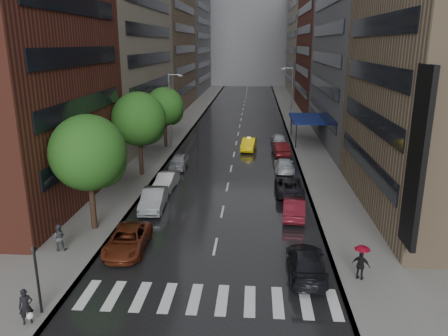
% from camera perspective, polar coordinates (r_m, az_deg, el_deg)
% --- Properties ---
extents(ground, '(220.00, 220.00, 0.00)m').
position_cam_1_polar(ground, '(24.85, -2.01, -14.27)').
color(ground, gray).
rests_on(ground, ground).
extents(road, '(14.00, 140.00, 0.01)m').
position_cam_1_polar(road, '(72.45, 2.19, 6.07)').
color(road, black).
rests_on(road, ground).
extents(sidewalk_left, '(4.00, 140.00, 0.15)m').
position_cam_1_polar(sidewalk_left, '(73.29, -4.90, 6.19)').
color(sidewalk_left, gray).
rests_on(sidewalk_left, ground).
extents(sidewalk_right, '(4.00, 140.00, 0.15)m').
position_cam_1_polar(sidewalk_right, '(72.70, 9.33, 5.96)').
color(sidewalk_right, gray).
rests_on(sidewalk_right, ground).
extents(crosswalk, '(13.15, 2.80, 0.01)m').
position_cam_1_polar(crosswalk, '(23.13, -2.05, -16.76)').
color(crosswalk, silver).
rests_on(crosswalk, ground).
extents(buildings_left, '(8.00, 108.00, 38.00)m').
position_cam_1_polar(buildings_left, '(82.05, -8.55, 18.29)').
color(buildings_left, maroon).
rests_on(buildings_left, ground).
extents(buildings_right, '(8.05, 109.10, 36.00)m').
position_cam_1_polar(buildings_right, '(79.07, 13.95, 17.40)').
color(buildings_right, '#937A5B').
rests_on(buildings_right, ground).
extents(building_far, '(40.00, 14.00, 32.00)m').
position_cam_1_polar(building_far, '(139.38, 3.30, 17.44)').
color(building_far, slate).
rests_on(building_far, ground).
extents(tree_near, '(5.08, 5.08, 8.09)m').
position_cam_1_polar(tree_near, '(30.22, -17.33, 1.91)').
color(tree_near, '#382619').
rests_on(tree_near, ground).
extents(tree_mid, '(5.13, 5.13, 8.18)m').
position_cam_1_polar(tree_mid, '(42.28, -11.06, 6.29)').
color(tree_mid, '#382619').
rests_on(tree_mid, ground).
extents(tree_far, '(4.68, 4.68, 7.45)m').
position_cam_1_polar(tree_far, '(53.75, -7.78, 7.94)').
color(tree_far, '#382619').
rests_on(tree_far, ground).
extents(taxi, '(1.99, 4.58, 1.47)m').
position_cam_1_polar(taxi, '(52.90, 3.24, 3.12)').
color(taxi, yellow).
rests_on(taxi, ground).
extents(parked_cars_left, '(2.50, 23.40, 1.59)m').
position_cam_1_polar(parked_cars_left, '(35.38, -8.85, -3.65)').
color(parked_cars_left, '#622613').
rests_on(parked_cars_left, ground).
extents(parked_cars_right, '(2.35, 37.55, 1.56)m').
position_cam_1_polar(parked_cars_right, '(40.25, 8.24, -1.19)').
color(parked_cars_right, black).
rests_on(parked_cars_right, ground).
extents(ped_bag_walker, '(0.74, 0.66, 1.71)m').
position_cam_1_polar(ped_bag_walker, '(22.66, -24.42, -16.23)').
color(ped_bag_walker, black).
rests_on(ped_bag_walker, sidewalk_left).
extents(ped_black_umbrella, '(0.96, 0.98, 2.09)m').
position_cam_1_polar(ped_black_umbrella, '(28.88, -20.84, -7.80)').
color(ped_black_umbrella, '#434347').
rests_on(ped_black_umbrella, sidewalk_left).
extents(ped_red_umbrella, '(1.05, 0.82, 2.01)m').
position_cam_1_polar(ped_red_umbrella, '(25.07, 17.51, -11.33)').
color(ped_red_umbrella, black).
rests_on(ped_red_umbrella, sidewalk_right).
extents(traffic_light, '(0.18, 0.15, 3.45)m').
position_cam_1_polar(traffic_light, '(22.58, -23.26, -12.54)').
color(traffic_light, black).
rests_on(traffic_light, sidewalk_left).
extents(street_lamp_left, '(1.74, 0.22, 9.00)m').
position_cam_1_polar(street_lamp_left, '(52.86, -7.00, 7.60)').
color(street_lamp_left, gray).
rests_on(street_lamp_left, sidewalk_left).
extents(street_lamp_right, '(1.74, 0.22, 9.00)m').
position_cam_1_polar(street_lamp_right, '(66.97, 8.78, 9.30)').
color(street_lamp_right, gray).
rests_on(street_lamp_right, sidewalk_right).
extents(awning, '(4.00, 8.00, 3.12)m').
position_cam_1_polar(awning, '(57.48, 10.73, 6.35)').
color(awning, navy).
rests_on(awning, sidewalk_right).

